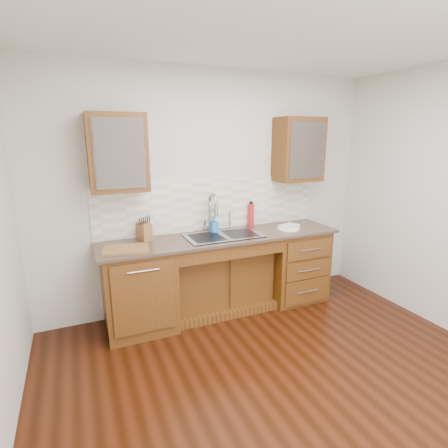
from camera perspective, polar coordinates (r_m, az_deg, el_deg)
name	(u,v)px	position (r m, az deg, el deg)	size (l,w,h in m)	color
ground	(292,394)	(3.20, 11.05, -25.54)	(4.00, 3.50, 0.10)	#391507
ceiling	(314,8)	(2.59, 14.43, 30.98)	(4.00, 3.50, 0.10)	white
wall_back	(211,192)	(4.12, -2.21, 5.31)	(4.00, 0.10, 2.70)	beige
base_cabinet_left	(139,289)	(3.80, -13.74, -10.22)	(0.70, 0.62, 0.88)	#593014
base_cabinet_center	(220,279)	(4.15, -0.72, -9.00)	(1.20, 0.44, 0.70)	#593014
base_cabinet_right	(292,263)	(4.47, 11.11, -6.30)	(0.70, 0.62, 0.88)	#593014
countertop	(223,237)	(3.88, -0.15, -2.14)	(2.70, 0.65, 0.03)	#84705B
backsplash	(213,205)	(4.09, -1.88, 3.18)	(2.70, 0.02, 0.59)	beige
sink	(224,243)	(3.88, -0.06, -3.19)	(0.84, 0.46, 0.19)	#9E9EA5
faucet	(210,215)	(3.99, -2.29, 1.51)	(0.04, 0.04, 0.40)	#999993
filter_tap	(230,219)	(4.11, 0.93, 0.75)	(0.02, 0.02, 0.24)	#999993
upper_cabinet_left	(117,153)	(3.60, -17.02, 11.04)	(0.55, 0.34, 0.75)	#593014
upper_cabinet_right	(298,150)	(4.37, 12.04, 11.79)	(0.55, 0.34, 0.75)	#593014
outlet_left	(158,217)	(3.91, -10.71, 1.15)	(0.08, 0.01, 0.12)	white
outlet_right	(262,208)	(4.37, 6.16, 2.68)	(0.08, 0.01, 0.12)	white
soap_bottle	(214,225)	(3.97, -1.63, -0.12)	(0.08, 0.09, 0.19)	blue
water_bottle	(251,215)	(4.25, 4.42, 1.44)	(0.08, 0.08, 0.28)	red
plate	(289,229)	(4.21, 10.49, -0.76)	(0.26, 0.26, 0.01)	white
dish_towel	(289,226)	(4.23, 10.59, -0.32)	(0.21, 0.15, 0.03)	white
knife_block	(145,231)	(3.79, -12.85, -1.20)	(0.10, 0.17, 0.19)	#A06C3D
cutting_board	(126,249)	(3.52, -15.73, -3.96)	(0.43, 0.30, 0.02)	olive
cup_left_a	(103,159)	(3.59, -19.11, 10.05)	(0.12, 0.12, 0.10)	silver
cup_left_b	(124,158)	(3.61, -16.04, 10.27)	(0.10, 0.10, 0.09)	white
cup_right_a	(291,154)	(4.32, 10.95, 11.16)	(0.13, 0.13, 0.10)	white
cup_right_b	(304,154)	(4.43, 12.98, 11.08)	(0.10, 0.10, 0.09)	white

